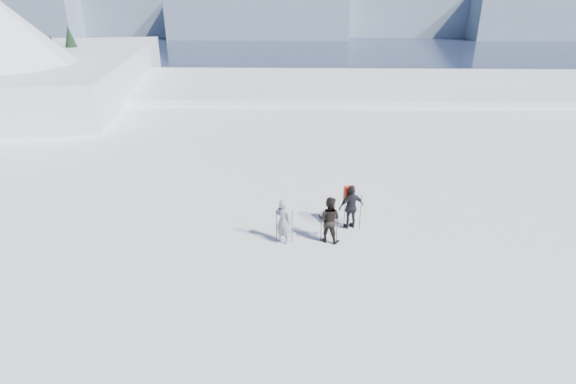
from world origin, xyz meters
The scene contains 9 objects.
lake_basin centered at (0.00, 30.00, -6.50)m, with size 820.00×820.00×71.62m.
far_mountain_range centered at (29.60, 454.78, -7.19)m, with size 770.00×110.00×53.00m.
near_ridge centered at (-26.56, 29.34, -3.48)m, with size 31.37×35.68×25.62m.
skier_grey centered at (-1.93, 1.97, 0.81)m, with size 0.59×0.39×1.62m, color gray.
skier_dark centered at (-0.38, 2.10, 0.83)m, with size 0.80×0.63×1.65m, color black.
skier_pack centered at (0.47, 3.09, 0.82)m, with size 0.97×0.40×1.65m, color black.
backpack centered at (0.38, 3.32, 1.92)m, with size 0.35×0.20×0.54m, color red.
ski_poles centered at (-0.58, 2.32, 0.62)m, with size 2.98×1.16×1.36m.
skis_loose centered at (-1.93, 3.25, 0.01)m, with size 0.29×1.70×0.03m.
Camera 1 is at (-1.40, -11.47, 7.85)m, focal length 28.00 mm.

